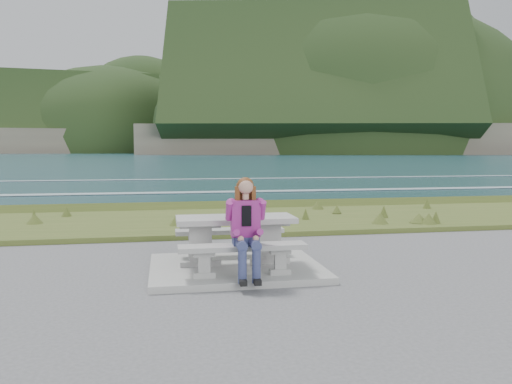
# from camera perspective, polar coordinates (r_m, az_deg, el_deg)

# --- Properties ---
(concrete_slab) EXTENTS (2.60, 2.10, 0.10)m
(concrete_slab) POSITION_cam_1_polar(r_m,az_deg,el_deg) (7.80, -2.33, -8.66)
(concrete_slab) COLOR #999994
(concrete_slab) RESTS_ON ground
(picnic_table) EXTENTS (1.80, 0.75, 0.75)m
(picnic_table) POSITION_cam_1_polar(r_m,az_deg,el_deg) (7.68, -2.35, -4.06)
(picnic_table) COLOR #999994
(picnic_table) RESTS_ON concrete_slab
(bench_landward) EXTENTS (1.80, 0.35, 0.45)m
(bench_landward) POSITION_cam_1_polar(r_m,az_deg,el_deg) (7.04, -1.53, -6.82)
(bench_landward) COLOR #999994
(bench_landward) RESTS_ON concrete_slab
(bench_seaward) EXTENTS (1.80, 0.35, 0.45)m
(bench_seaward) POSITION_cam_1_polar(r_m,az_deg,el_deg) (8.40, -3.02, -4.89)
(bench_seaward) COLOR #999994
(bench_seaward) RESTS_ON concrete_slab
(grass_verge) EXTENTS (160.00, 4.50, 0.22)m
(grass_verge) POSITION_cam_1_polar(r_m,az_deg,el_deg) (12.69, -5.53, -3.59)
(grass_verge) COLOR #3F5520
(grass_verge) RESTS_ON ground
(shore_drop) EXTENTS (160.00, 0.80, 2.20)m
(shore_drop) POSITION_cam_1_polar(r_m,az_deg,el_deg) (15.56, -6.45, -2.01)
(shore_drop) COLOR brown
(shore_drop) RESTS_ON ground
(ocean) EXTENTS (1600.00, 1600.00, 0.09)m
(ocean) POSITION_cam_1_polar(r_m,az_deg,el_deg) (32.82, -8.53, -1.41)
(ocean) COLOR #1B434F
(ocean) RESTS_ON ground
(headland_range) EXTENTS (729.83, 363.95, 190.56)m
(headland_range) POSITION_cam_1_polar(r_m,az_deg,el_deg) (448.84, 14.88, 5.86)
(headland_range) COLOR brown
(headland_range) RESTS_ON ground
(seated_woman) EXTENTS (0.40, 0.70, 1.39)m
(seated_woman) POSITION_cam_1_polar(r_m,az_deg,el_deg) (6.88, -1.05, -5.70)
(seated_woman) COLOR navy
(seated_woman) RESTS_ON concrete_slab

